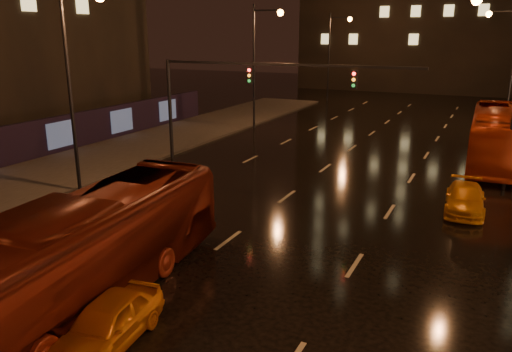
# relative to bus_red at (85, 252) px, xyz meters

# --- Properties ---
(ground) EXTENTS (140.00, 140.00, 0.00)m
(ground) POSITION_rel_bus_red_xyz_m (1.50, 15.85, -1.62)
(ground) COLOR black
(ground) RESTS_ON ground
(sidewalk_left) EXTENTS (7.00, 70.00, 0.15)m
(sidewalk_left) POSITION_rel_bus_red_xyz_m (-12.00, 10.85, -1.55)
(sidewalk_left) COLOR #38332D
(sidewalk_left) RESTS_ON ground
(traffic_signal) EXTENTS (15.31, 0.32, 6.20)m
(traffic_signal) POSITION_rel_bus_red_xyz_m (-3.56, 15.85, 3.11)
(traffic_signal) COLOR black
(traffic_signal) RESTS_ON ground
(streetlight_right) EXTENTS (2.64, 0.50, 10.00)m
(streetlight_right) POSITION_rel_bus_red_xyz_m (10.42, -2.15, 4.81)
(streetlight_right) COLOR black
(streetlight_right) RESTS_ON ground
(bus_red) EXTENTS (3.58, 11.82, 3.25)m
(bus_red) POSITION_rel_bus_red_xyz_m (0.00, 0.00, 0.00)
(bus_red) COLOR maroon
(bus_red) RESTS_ON ground
(bus_curb) EXTENTS (3.12, 12.25, 3.39)m
(bus_curb) POSITION_rel_bus_red_xyz_m (10.50, 23.53, 0.07)
(bus_curb) COLOR #A52E10
(bus_curb) RESTS_ON ground
(taxi_near) EXTENTS (1.93, 3.89, 1.27)m
(taxi_near) POSITION_rel_bus_red_xyz_m (2.00, -1.42, -0.99)
(taxi_near) COLOR orange
(taxi_near) RESTS_ON ground
(taxi_far) EXTENTS (1.87, 4.13, 1.17)m
(taxi_far) POSITION_rel_bus_red_xyz_m (9.50, 13.43, -1.04)
(taxi_far) COLOR orange
(taxi_far) RESTS_ON ground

